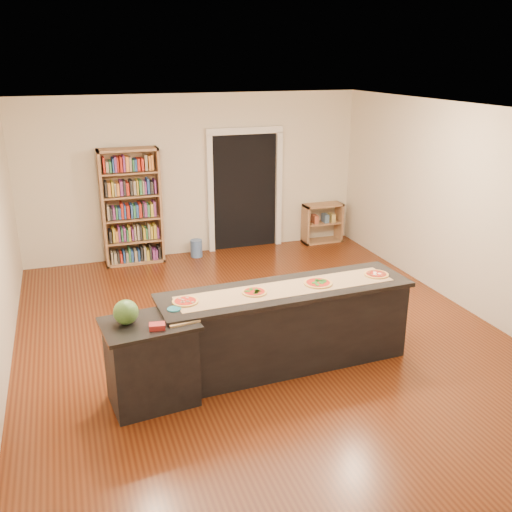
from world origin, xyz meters
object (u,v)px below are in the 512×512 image
object	(u,v)px
side_counter	(151,362)
bookshelf	(132,207)
low_shelf	(322,223)
kitchen_island	(286,326)
waste_bin	(196,248)
watermelon	(126,312)

from	to	relation	value
side_counter	bookshelf	world-z (taller)	bookshelf
low_shelf	kitchen_island	bearing A→B (deg)	-120.23
bookshelf	waste_bin	size ratio (longest dim) A/B	6.41
kitchen_island	low_shelf	xyz separation A→B (m)	(2.38, 4.08, -0.10)
side_counter	low_shelf	xyz separation A→B (m)	(3.94, 4.35, -0.08)
side_counter	waste_bin	distance (m)	4.54
kitchen_island	waste_bin	distance (m)	4.03
kitchen_island	low_shelf	distance (m)	4.72
side_counter	waste_bin	size ratio (longest dim) A/B	2.98
bookshelf	watermelon	distance (m)	4.34
bookshelf	kitchen_island	bearing A→B (deg)	-73.77
low_shelf	watermelon	world-z (taller)	watermelon
low_shelf	waste_bin	size ratio (longest dim) A/B	2.43
bookshelf	low_shelf	bearing A→B (deg)	0.24
low_shelf	watermelon	xyz separation A→B (m)	(-4.15, -4.31, 0.65)
waste_bin	bookshelf	bearing A→B (deg)	177.28
kitchen_island	bookshelf	xyz separation A→B (m)	(-1.18, 4.06, 0.51)
kitchen_island	watermelon	world-z (taller)	watermelon
kitchen_island	bookshelf	size ratio (longest dim) A/B	1.46
kitchen_island	watermelon	bearing A→B (deg)	-174.79
low_shelf	side_counter	bearing A→B (deg)	-132.18
waste_bin	watermelon	xyz separation A→B (m)	(-1.67, -4.25, 0.87)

